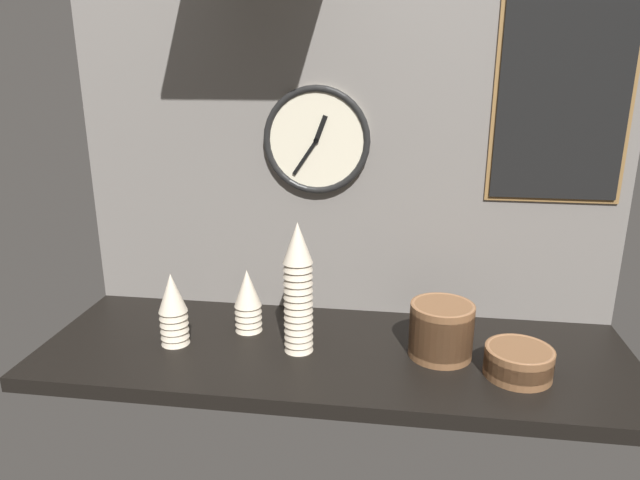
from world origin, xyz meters
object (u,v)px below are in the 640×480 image
at_px(cup_stack_left, 173,309).
at_px(cup_stack_center, 298,288).
at_px(bowl_stack_right, 441,329).
at_px(bowl_stack_far_right, 519,361).
at_px(wall_clock, 317,140).
at_px(cup_stack_center_left, 248,300).
at_px(menu_board, 564,92).

relative_size(cup_stack_left, cup_stack_center, 0.57).
bearing_deg(bowl_stack_right, bowl_stack_far_right, -22.59).
height_order(cup_stack_center, wall_clock, wall_clock).
xyz_separation_m(cup_stack_center_left, menu_board, (0.84, 0.18, 0.58)).
relative_size(bowl_stack_right, wall_clock, 0.54).
relative_size(cup_stack_center, bowl_stack_right, 2.15).
bearing_deg(bowl_stack_far_right, cup_stack_left, 177.37).
bearing_deg(cup_stack_center, bowl_stack_far_right, -5.29).
distance_m(cup_stack_left, menu_board, 1.20).
bearing_deg(bowl_stack_far_right, cup_stack_center_left, 168.38).
bearing_deg(bowl_stack_far_right, bowl_stack_right, 157.41).
height_order(bowl_stack_far_right, menu_board, menu_board).
bearing_deg(cup_stack_left, menu_board, 15.63).
relative_size(cup_stack_center_left, bowl_stack_right, 1.12).
bearing_deg(cup_stack_center, bowl_stack_right, 3.85).
bearing_deg(cup_stack_left, cup_stack_center_left, 30.90).
height_order(cup_stack_left, cup_stack_center, cup_stack_center).
xyz_separation_m(cup_stack_left, menu_board, (1.02, 0.29, 0.57)).
height_order(cup_stack_left, menu_board, menu_board).
height_order(bowl_stack_far_right, wall_clock, wall_clock).
distance_m(bowl_stack_right, wall_clock, 0.63).
xyz_separation_m(cup_stack_left, bowl_stack_far_right, (0.91, -0.04, -0.06)).
relative_size(cup_stack_left, bowl_stack_right, 1.23).
height_order(cup_stack_left, bowl_stack_right, cup_stack_left).
height_order(cup_stack_center_left, cup_stack_center, cup_stack_center).
distance_m(cup_stack_center, wall_clock, 0.44).
bearing_deg(cup_stack_left, bowl_stack_right, 2.82).
xyz_separation_m(cup_stack_center, wall_clock, (0.01, 0.27, 0.35)).
bearing_deg(cup_stack_center_left, cup_stack_center, -30.54).
xyz_separation_m(cup_stack_center, bowl_stack_right, (0.38, 0.03, -0.10)).
relative_size(cup_stack_center, menu_board, 0.60).
bearing_deg(menu_board, wall_clock, -179.24).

